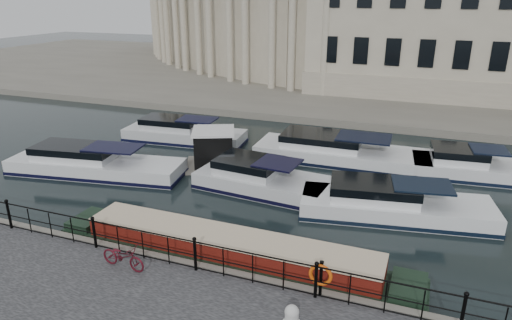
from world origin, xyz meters
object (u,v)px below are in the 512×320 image
(mooring_bollard, at_px, (292,315))
(life_ring_post, at_px, (321,275))
(narrowboat, at_px, (229,256))
(bicycle, at_px, (123,256))
(harbour_hut, at_px, (214,150))

(mooring_bollard, xyz_separation_m, life_ring_post, (0.44, 1.47, 0.45))
(mooring_bollard, bearing_deg, narrowboat, 138.08)
(mooring_bollard, bearing_deg, bicycle, 173.68)
(bicycle, height_order, narrowboat, bicycle)
(narrowboat, relative_size, harbour_hut, 3.48)
(mooring_bollard, distance_m, harbour_hut, 13.95)
(bicycle, distance_m, mooring_bollard, 5.99)
(narrowboat, bearing_deg, life_ring_post, -20.23)
(mooring_bollard, xyz_separation_m, harbour_hut, (-7.88, 11.51, 0.12))
(life_ring_post, height_order, narrowboat, life_ring_post)
(bicycle, distance_m, narrowboat, 3.60)
(bicycle, bearing_deg, narrowboat, -47.50)
(mooring_bollard, relative_size, harbour_hut, 0.16)
(mooring_bollard, distance_m, narrowboat, 4.26)
(bicycle, bearing_deg, life_ring_post, -78.08)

